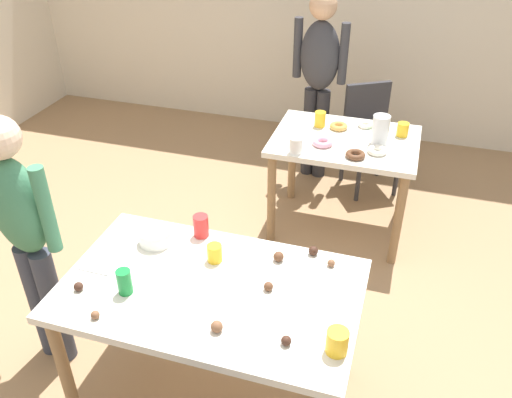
# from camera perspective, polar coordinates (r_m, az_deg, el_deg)

# --- Properties ---
(ground_plane) EXTENTS (6.40, 6.40, 0.00)m
(ground_plane) POSITION_cam_1_polar(r_m,az_deg,el_deg) (3.17, -3.29, -16.51)
(ground_plane) COLOR #9E7A56
(dining_table_near) EXTENTS (1.36, 0.82, 0.75)m
(dining_table_near) POSITION_cam_1_polar(r_m,az_deg,el_deg) (2.52, -4.82, -10.85)
(dining_table_near) COLOR silver
(dining_table_near) RESTS_ON ground_plane
(dining_table_far) EXTENTS (1.00, 0.74, 0.75)m
(dining_table_far) POSITION_cam_1_polar(r_m,az_deg,el_deg) (3.82, 9.39, 4.84)
(dining_table_far) COLOR silver
(dining_table_far) RESTS_ON ground_plane
(chair_far_table) EXTENTS (0.55, 0.55, 0.87)m
(chair_far_table) POSITION_cam_1_polar(r_m,az_deg,el_deg) (4.50, 12.06, 7.15)
(chair_far_table) COLOR #2D2D33
(chair_far_table) RESTS_ON ground_plane
(person_girl_near) EXTENTS (0.46, 0.25, 1.47)m
(person_girl_near) POSITION_cam_1_polar(r_m,az_deg,el_deg) (2.83, -23.54, -2.92)
(person_girl_near) COLOR #383D4C
(person_girl_near) RESTS_ON ground_plane
(person_adult_far) EXTENTS (0.46, 0.24, 1.56)m
(person_adult_far) POSITION_cam_1_polar(r_m,az_deg,el_deg) (4.42, 6.76, 13.37)
(person_adult_far) COLOR #28282D
(person_adult_far) RESTS_ON ground_plane
(mixing_bowl) EXTENTS (0.17, 0.17, 0.08)m
(mixing_bowl) POSITION_cam_1_polar(r_m,az_deg,el_deg) (2.73, -10.72, -3.95)
(mixing_bowl) COLOR white
(mixing_bowl) RESTS_ON dining_table_near
(soda_can) EXTENTS (0.07, 0.07, 0.12)m
(soda_can) POSITION_cam_1_polar(r_m,az_deg,el_deg) (2.46, -13.91, -8.60)
(soda_can) COLOR #198438
(soda_can) RESTS_ON dining_table_near
(fork_near) EXTENTS (0.17, 0.02, 0.01)m
(fork_near) POSITION_cam_1_polar(r_m,az_deg,el_deg) (2.64, -16.96, -7.44)
(fork_near) COLOR silver
(fork_near) RESTS_ON dining_table_near
(cup_near_0) EXTENTS (0.09, 0.09, 0.11)m
(cup_near_0) POSITION_cam_1_polar(r_m,az_deg,el_deg) (2.18, 8.69, -14.88)
(cup_near_0) COLOR yellow
(cup_near_0) RESTS_ON dining_table_near
(cup_near_1) EXTENTS (0.08, 0.08, 0.12)m
(cup_near_1) POSITION_cam_1_polar(r_m,az_deg,el_deg) (2.73, -5.92, -2.89)
(cup_near_1) COLOR red
(cup_near_1) RESTS_ON dining_table_near
(cup_near_2) EXTENTS (0.07, 0.07, 0.09)m
(cup_near_2) POSITION_cam_1_polar(r_m,az_deg,el_deg) (2.58, -4.46, -5.80)
(cup_near_2) COLOR yellow
(cup_near_2) RESTS_ON dining_table_near
(cake_ball_0) EXTENTS (0.04, 0.04, 0.04)m
(cake_ball_0) POSITION_cam_1_polar(r_m,az_deg,el_deg) (2.40, -16.85, -11.80)
(cake_ball_0) COLOR brown
(cake_ball_0) RESTS_ON dining_table_near
(cake_ball_1) EXTENTS (0.04, 0.04, 0.04)m
(cake_ball_1) POSITION_cam_1_polar(r_m,az_deg,el_deg) (2.42, 1.33, -9.35)
(cake_ball_1) COLOR brown
(cake_ball_1) RESTS_ON dining_table_near
(cake_ball_2) EXTENTS (0.04, 0.04, 0.04)m
(cake_ball_2) POSITION_cam_1_polar(r_m,az_deg,el_deg) (2.55, -18.49, -8.89)
(cake_ball_2) COLOR #3D2319
(cake_ball_2) RESTS_ON dining_table_near
(cake_ball_3) EXTENTS (0.05, 0.05, 0.05)m
(cake_ball_3) POSITION_cam_1_polar(r_m,az_deg,el_deg) (2.63, 6.16, -5.53)
(cake_ball_3) COLOR #3D2319
(cake_ball_3) RESTS_ON dining_table_near
(cake_ball_4) EXTENTS (0.04, 0.04, 0.04)m
(cake_ball_4) POSITION_cam_1_polar(r_m,az_deg,el_deg) (2.20, 3.24, -14.92)
(cake_ball_4) COLOR #3D2319
(cake_ball_4) RESTS_ON dining_table_near
(cake_ball_5) EXTENTS (0.04, 0.04, 0.04)m
(cake_ball_5) POSITION_cam_1_polar(r_m,az_deg,el_deg) (2.58, 8.06, -6.82)
(cake_ball_5) COLOR brown
(cake_ball_5) RESTS_ON dining_table_near
(cake_ball_6) EXTENTS (0.05, 0.05, 0.05)m
(cake_ball_6) POSITION_cam_1_polar(r_m,az_deg,el_deg) (2.25, -4.23, -13.47)
(cake_ball_6) COLOR brown
(cake_ball_6) RESTS_ON dining_table_near
(cake_ball_7) EXTENTS (0.05, 0.05, 0.05)m
(cake_ball_7) POSITION_cam_1_polar(r_m,az_deg,el_deg) (2.58, 2.43, -6.18)
(cake_ball_7) COLOR brown
(cake_ball_7) RESTS_ON dining_table_near
(pitcher_far) EXTENTS (0.12, 0.12, 0.20)m
(pitcher_far) POSITION_cam_1_polar(r_m,az_deg,el_deg) (3.69, 13.18, 7.22)
(pitcher_far) COLOR white
(pitcher_far) RESTS_ON dining_table_far
(cup_far_0) EXTENTS (0.07, 0.07, 0.10)m
(cup_far_0) POSITION_cam_1_polar(r_m,az_deg,el_deg) (3.85, 12.95, 7.47)
(cup_far_0) COLOR green
(cup_far_0) RESTS_ON dining_table_far
(cup_far_1) EXTENTS (0.09, 0.09, 0.11)m
(cup_far_1) POSITION_cam_1_polar(r_m,az_deg,el_deg) (3.51, 4.30, 5.76)
(cup_far_1) COLOR white
(cup_far_1) RESTS_ON dining_table_far
(cup_far_2) EXTENTS (0.08, 0.08, 0.10)m
(cup_far_2) POSITION_cam_1_polar(r_m,az_deg,el_deg) (3.87, 15.44, 7.19)
(cup_far_2) COLOR yellow
(cup_far_2) RESTS_ON dining_table_far
(cup_far_3) EXTENTS (0.08, 0.08, 0.11)m
(cup_far_3) POSITION_cam_1_polar(r_m,az_deg,el_deg) (3.90, 6.88, 8.49)
(cup_far_3) COLOR yellow
(cup_far_3) RESTS_ON dining_table_far
(donut_far_0) EXTENTS (0.13, 0.13, 0.04)m
(donut_far_0) POSITION_cam_1_polar(r_m,az_deg,el_deg) (3.52, 10.60, 4.68)
(donut_far_0) COLOR brown
(donut_far_0) RESTS_ON dining_table_far
(donut_far_1) EXTENTS (0.14, 0.14, 0.04)m
(donut_far_1) POSITION_cam_1_polar(r_m,az_deg,el_deg) (3.64, 7.15, 6.05)
(donut_far_1) COLOR pink
(donut_far_1) RESTS_ON dining_table_far
(donut_far_2) EXTENTS (0.13, 0.13, 0.04)m
(donut_far_2) POSITION_cam_1_polar(r_m,az_deg,el_deg) (3.60, 12.86, 5.08)
(donut_far_2) COLOR white
(donut_far_2) RESTS_ON dining_table_far
(donut_far_3) EXTENTS (0.11, 0.11, 0.03)m
(donut_far_3) POSITION_cam_1_polar(r_m,az_deg,el_deg) (3.95, 11.66, 7.79)
(donut_far_3) COLOR white
(donut_far_3) RESTS_ON dining_table_far
(donut_far_4) EXTENTS (0.13, 0.13, 0.04)m
(donut_far_4) POSITION_cam_1_polar(r_m,az_deg,el_deg) (3.89, 8.85, 7.70)
(donut_far_4) COLOR gold
(donut_far_4) RESTS_ON dining_table_far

